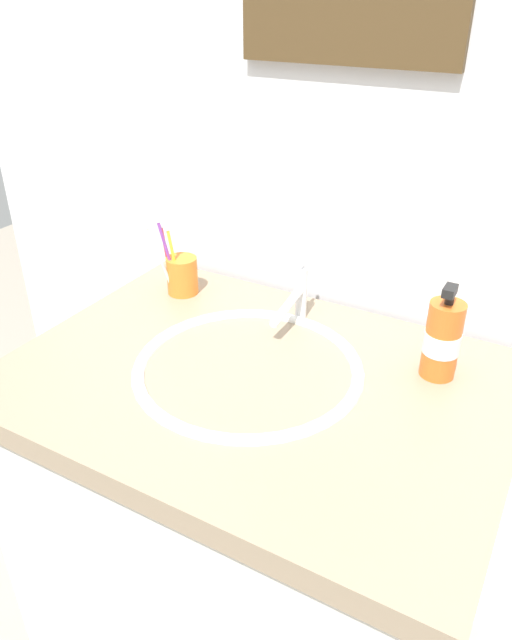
{
  "coord_description": "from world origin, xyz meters",
  "views": [
    {
      "loc": [
        0.45,
        -0.79,
        1.5
      ],
      "look_at": [
        -0.02,
        0.04,
        0.95
      ],
      "focal_mm": 33.58,
      "sensor_mm": 36.0,
      "label": 1
    }
  ],
  "objects_px": {
    "toothbrush_yellow": "(172,252)",
    "faucet": "(296,297)",
    "toothbrush_white": "(158,252)",
    "toothbrush_red": "(166,249)",
    "toothbrush_cup": "(182,275)",
    "toothbrush_purple": "(166,248)",
    "soap_dispenser": "(442,340)"
  },
  "relations": [
    {
      "from": "soap_dispenser",
      "to": "faucet",
      "type": "bearing_deg",
      "value": 171.49
    },
    {
      "from": "toothbrush_cup",
      "to": "toothbrush_purple",
      "type": "bearing_deg",
      "value": -130.66
    },
    {
      "from": "toothbrush_cup",
      "to": "toothbrush_red",
      "type": "bearing_deg",
      "value": -169.0
    },
    {
      "from": "toothbrush_cup",
      "to": "toothbrush_yellow",
      "type": "height_order",
      "value": "toothbrush_yellow"
    },
    {
      "from": "faucet",
      "to": "soap_dispenser",
      "type": "distance_m",
      "value": 0.32
    },
    {
      "from": "faucet",
      "to": "toothbrush_yellow",
      "type": "height_order",
      "value": "toothbrush_yellow"
    },
    {
      "from": "faucet",
      "to": "toothbrush_red",
      "type": "bearing_deg",
      "value": -177.88
    },
    {
      "from": "toothbrush_purple",
      "to": "toothbrush_red",
      "type": "height_order",
      "value": "toothbrush_purple"
    },
    {
      "from": "soap_dispenser",
      "to": "toothbrush_purple",
      "type": "bearing_deg",
      "value": 178.43
    },
    {
      "from": "toothbrush_yellow",
      "to": "toothbrush_red",
      "type": "relative_size",
      "value": 1.03
    },
    {
      "from": "faucet",
      "to": "toothbrush_yellow",
      "type": "relative_size",
      "value": 0.95
    },
    {
      "from": "faucet",
      "to": "toothbrush_white",
      "type": "height_order",
      "value": "toothbrush_white"
    },
    {
      "from": "faucet",
      "to": "toothbrush_red",
      "type": "distance_m",
      "value": 0.33
    },
    {
      "from": "toothbrush_white",
      "to": "toothbrush_purple",
      "type": "distance_m",
      "value": 0.02
    },
    {
      "from": "toothbrush_red",
      "to": "toothbrush_cup",
      "type": "bearing_deg",
      "value": 11.0
    },
    {
      "from": "toothbrush_purple",
      "to": "soap_dispenser",
      "type": "xyz_separation_m",
      "value": [
        0.63,
        -0.02,
        -0.04
      ]
    },
    {
      "from": "toothbrush_yellow",
      "to": "faucet",
      "type": "bearing_deg",
      "value": 4.48
    },
    {
      "from": "toothbrush_purple",
      "to": "soap_dispenser",
      "type": "distance_m",
      "value": 0.63
    },
    {
      "from": "toothbrush_white",
      "to": "toothbrush_red",
      "type": "xyz_separation_m",
      "value": [
        -0.01,
        0.04,
        -0.01
      ]
    },
    {
      "from": "toothbrush_cup",
      "to": "toothbrush_white",
      "type": "relative_size",
      "value": 0.45
    },
    {
      "from": "faucet",
      "to": "toothbrush_cup",
      "type": "xyz_separation_m",
      "value": [
        -0.29,
        -0.0,
        -0.02
      ]
    },
    {
      "from": "toothbrush_yellow",
      "to": "toothbrush_cup",
      "type": "bearing_deg",
      "value": 63.4
    },
    {
      "from": "toothbrush_white",
      "to": "toothbrush_red",
      "type": "relative_size",
      "value": 1.11
    },
    {
      "from": "toothbrush_white",
      "to": "soap_dispenser",
      "type": "distance_m",
      "value": 0.63
    },
    {
      "from": "toothbrush_cup",
      "to": "soap_dispenser",
      "type": "height_order",
      "value": "soap_dispenser"
    },
    {
      "from": "toothbrush_white",
      "to": "toothbrush_purple",
      "type": "relative_size",
      "value": 0.98
    },
    {
      "from": "toothbrush_yellow",
      "to": "soap_dispenser",
      "type": "xyz_separation_m",
      "value": [
        0.61,
        -0.02,
        -0.03
      ]
    },
    {
      "from": "toothbrush_cup",
      "to": "faucet",
      "type": "bearing_deg",
      "value": 0.97
    },
    {
      "from": "toothbrush_cup",
      "to": "toothbrush_purple",
      "type": "relative_size",
      "value": 0.44
    },
    {
      "from": "toothbrush_yellow",
      "to": "toothbrush_red",
      "type": "xyz_separation_m",
      "value": [
        -0.03,
        0.01,
        -0.0
      ]
    },
    {
      "from": "toothbrush_red",
      "to": "soap_dispenser",
      "type": "relative_size",
      "value": 0.93
    },
    {
      "from": "toothbrush_cup",
      "to": "toothbrush_yellow",
      "type": "bearing_deg",
      "value": -116.6
    }
  ]
}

